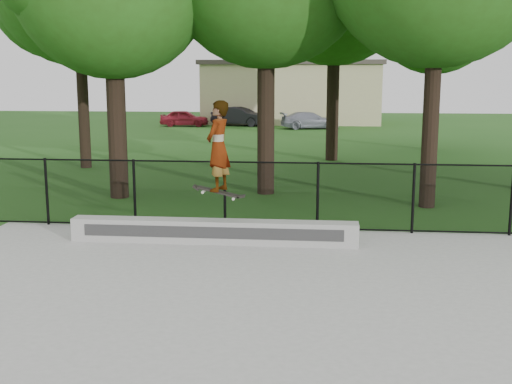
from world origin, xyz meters
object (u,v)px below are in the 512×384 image
at_px(car_a, 184,118).
at_px(skater_airborne, 218,148).
at_px(car_b, 240,116).
at_px(grind_ledge, 213,231).
at_px(car_c, 310,120).

distance_m(car_a, skater_airborne, 30.16).
bearing_deg(car_b, grind_ledge, -155.12).
height_order(grind_ledge, car_b, car_b).
bearing_deg(skater_airborne, car_b, 96.30).
xyz_separation_m(grind_ledge, car_b, (-3.18, 29.92, 0.33)).
xyz_separation_m(car_a, skater_airborne, (6.91, -29.32, 1.45)).
bearing_deg(grind_ledge, car_a, 103.07).
height_order(car_a, car_c, car_a).
height_order(grind_ledge, car_a, car_a).
height_order(car_a, car_b, car_b).
bearing_deg(skater_airborne, car_a, 103.27).
distance_m(grind_ledge, car_c, 28.07).
relative_size(grind_ledge, skater_airborne, 2.97).
bearing_deg(grind_ledge, car_b, 96.07).
xyz_separation_m(grind_ledge, car_a, (-6.78, 29.20, 0.24)).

